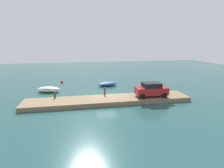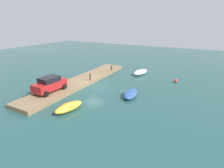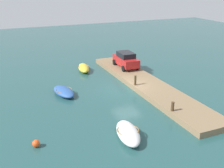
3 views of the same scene
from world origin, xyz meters
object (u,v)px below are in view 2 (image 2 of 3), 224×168
at_px(rowboat_blue, 130,94).
at_px(marker_buoy, 176,81).
at_px(dinghy_yellow, 69,107).
at_px(mooring_post_mid_west, 90,77).
at_px(mooring_post_west, 112,68).
at_px(parked_car, 50,84).
at_px(rowboat_white, 140,72).

xyz_separation_m(rowboat_blue, marker_buoy, (-7.60, 3.67, -0.08)).
xyz_separation_m(dinghy_yellow, rowboat_blue, (-6.04, 3.83, -0.06)).
relative_size(rowboat_blue, mooring_post_mid_west, 3.53).
xyz_separation_m(mooring_post_west, parked_car, (11.59, -1.70, 0.53)).
xyz_separation_m(dinghy_yellow, rowboat_white, (-14.98, 1.76, 0.01)).
bearing_deg(rowboat_white, parked_car, -13.45).
bearing_deg(dinghy_yellow, rowboat_blue, 157.78).
height_order(dinghy_yellow, parked_car, parked_car).
bearing_deg(rowboat_blue, mooring_post_west, -148.60).
bearing_deg(marker_buoy, mooring_post_west, -89.37).
bearing_deg(dinghy_yellow, marker_buoy, 161.36).
bearing_deg(mooring_post_west, rowboat_blue, 41.17).
xyz_separation_m(rowboat_white, marker_buoy, (1.34, 5.73, -0.15)).
xyz_separation_m(rowboat_white, mooring_post_mid_west, (7.51, -4.48, 0.56)).
xyz_separation_m(rowboat_white, rowboat_blue, (8.94, 2.07, -0.07)).
bearing_deg(rowboat_white, mooring_post_mid_west, -18.92).
bearing_deg(dinghy_yellow, rowboat_white, -176.55).
distance_m(dinghy_yellow, rowboat_white, 15.08).
relative_size(rowboat_blue, parked_car, 0.85).
height_order(rowboat_blue, parked_car, parked_car).
bearing_deg(rowboat_white, mooring_post_west, -60.14).
relative_size(parked_car, marker_buoy, 8.05).
height_order(mooring_post_mid_west, parked_car, parked_car).
xyz_separation_m(rowboat_white, mooring_post_west, (1.45, -4.48, 0.45)).
distance_m(mooring_post_west, marker_buoy, 10.23).
bearing_deg(mooring_post_west, rowboat_white, 107.97).
height_order(parked_car, marker_buoy, parked_car).
bearing_deg(mooring_post_mid_west, rowboat_blue, 77.71).
distance_m(dinghy_yellow, mooring_post_mid_west, 7.97).
relative_size(rowboat_white, parked_car, 0.89).
bearing_deg(rowboat_white, marker_buoy, 88.73).
height_order(dinghy_yellow, mooring_post_west, mooring_post_west).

